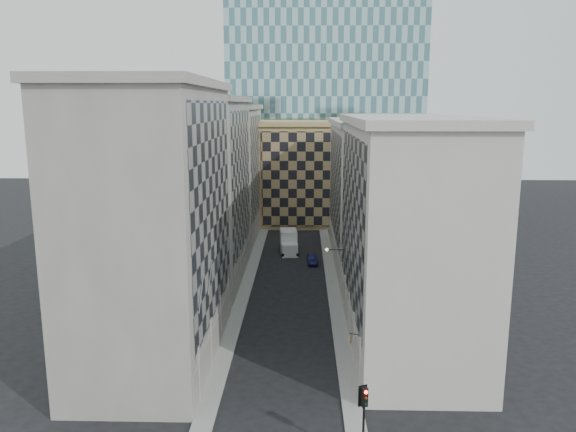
# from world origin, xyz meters

# --- Properties ---
(ground) EXTENTS (260.00, 260.00, 0.00)m
(ground) POSITION_xyz_m (0.00, 0.00, 0.00)
(ground) COLOR black
(ground) RESTS_ON ground
(sidewalk_west) EXTENTS (1.50, 100.00, 0.15)m
(sidewalk_west) POSITION_xyz_m (-5.25, 30.00, 0.07)
(sidewalk_west) COLOR gray
(sidewalk_west) RESTS_ON ground
(sidewalk_east) EXTENTS (1.50, 100.00, 0.15)m
(sidewalk_east) POSITION_xyz_m (5.25, 30.00, 0.07)
(sidewalk_east) COLOR gray
(sidewalk_east) RESTS_ON ground
(bldg_left_a) EXTENTS (10.80, 22.80, 23.70)m
(bldg_left_a) POSITION_xyz_m (-10.88, 11.00, 11.82)
(bldg_left_a) COLOR gray
(bldg_left_a) RESTS_ON ground
(bldg_left_b) EXTENTS (10.80, 22.80, 22.70)m
(bldg_left_b) POSITION_xyz_m (-10.88, 33.00, 11.32)
(bldg_left_b) COLOR gray
(bldg_left_b) RESTS_ON ground
(bldg_left_c) EXTENTS (10.80, 22.80, 21.70)m
(bldg_left_c) POSITION_xyz_m (-10.88, 55.00, 10.83)
(bldg_left_c) COLOR gray
(bldg_left_c) RESTS_ON ground
(bldg_right_a) EXTENTS (10.80, 26.80, 20.70)m
(bldg_right_a) POSITION_xyz_m (10.88, 15.00, 10.32)
(bldg_right_a) COLOR beige
(bldg_right_a) RESTS_ON ground
(bldg_right_b) EXTENTS (10.80, 28.80, 19.70)m
(bldg_right_b) POSITION_xyz_m (10.89, 42.00, 9.85)
(bldg_right_b) COLOR beige
(bldg_right_b) RESTS_ON ground
(tan_block) EXTENTS (16.80, 14.80, 18.80)m
(tan_block) POSITION_xyz_m (2.00, 67.90, 9.44)
(tan_block) COLOR tan
(tan_block) RESTS_ON ground
(church_tower) EXTENTS (7.20, 7.20, 51.50)m
(church_tower) POSITION_xyz_m (0.00, 82.00, 26.95)
(church_tower) COLOR #2D2723
(church_tower) RESTS_ON ground
(flagpoles_left) EXTENTS (0.10, 6.33, 2.33)m
(flagpoles_left) POSITION_xyz_m (-5.90, 6.00, 8.00)
(flagpoles_left) COLOR gray
(flagpoles_left) RESTS_ON ground
(bracket_lamp) EXTENTS (1.98, 0.36, 0.36)m
(bracket_lamp) POSITION_xyz_m (4.38, 24.00, 6.20)
(bracket_lamp) COLOR black
(bracket_lamp) RESTS_ON ground
(traffic_light) EXTENTS (0.60, 0.60, 4.81)m
(traffic_light) POSITION_xyz_m (5.35, -3.88, 3.60)
(traffic_light) COLOR black
(traffic_light) RESTS_ON sidewalk_east
(box_truck) EXTENTS (2.94, 6.13, 3.26)m
(box_truck) POSITION_xyz_m (-0.50, 45.94, 1.42)
(box_truck) COLOR silver
(box_truck) RESTS_ON ground
(dark_car) EXTENTS (1.61, 3.94, 1.27)m
(dark_car) POSITION_xyz_m (2.92, 39.90, 0.64)
(dark_car) COLOR #0E1035
(dark_car) RESTS_ON ground
(shop_sign) EXTENTS (0.82, 0.67, 0.79)m
(shop_sign) POSITION_xyz_m (5.36, 5.77, 3.84)
(shop_sign) COLOR black
(shop_sign) RESTS_ON ground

